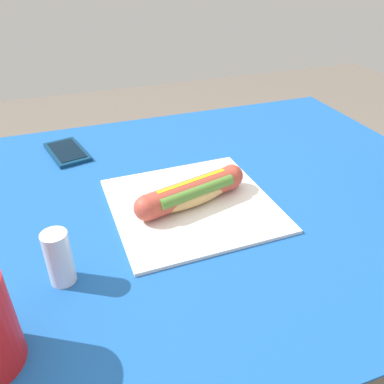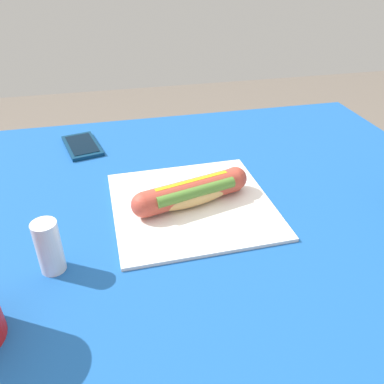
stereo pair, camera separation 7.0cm
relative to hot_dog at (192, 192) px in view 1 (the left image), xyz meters
name	(u,v)px [view 1 (the left image)]	position (x,y,z in m)	size (l,w,h in m)	color
dining_table	(182,257)	(0.01, -0.03, -0.17)	(1.12, 0.82, 0.74)	brown
paper_wrapper	(192,205)	(0.00, 0.00, -0.03)	(0.28, 0.28, 0.01)	silver
hot_dog	(192,192)	(0.00, 0.00, 0.00)	(0.22, 0.09, 0.05)	tan
cell_phone	(67,152)	(0.20, -0.29, -0.03)	(0.10, 0.14, 0.01)	#0A2D4C
salt_shaker	(59,258)	(0.23, 0.11, 0.01)	(0.04, 0.04, 0.08)	silver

